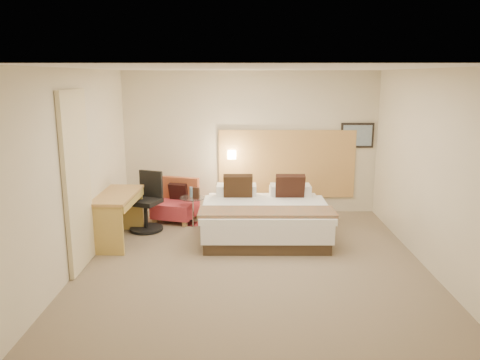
{
  "coord_description": "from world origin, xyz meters",
  "views": [
    {
      "loc": [
        -0.15,
        -6.33,
        2.6
      ],
      "look_at": [
        -0.19,
        0.46,
        1.08
      ],
      "focal_mm": 35.0,
      "sensor_mm": 36.0,
      "label": 1
    }
  ],
  "objects_px": {
    "desk": "(118,204)",
    "desk_chair": "(147,207)",
    "lounge_chair": "(176,204)",
    "side_table": "(193,210)",
    "bed": "(264,216)"
  },
  "relations": [
    {
      "from": "bed",
      "to": "lounge_chair",
      "type": "xyz_separation_m",
      "value": [
        -1.58,
        0.81,
        -0.02
      ]
    },
    {
      "from": "bed",
      "to": "side_table",
      "type": "bearing_deg",
      "value": 157.83
    },
    {
      "from": "bed",
      "to": "side_table",
      "type": "relative_size",
      "value": 3.55
    },
    {
      "from": "lounge_chair",
      "to": "desk_chair",
      "type": "distance_m",
      "value": 0.71
    },
    {
      "from": "bed",
      "to": "desk",
      "type": "height_order",
      "value": "bed"
    },
    {
      "from": "desk_chair",
      "to": "desk",
      "type": "bearing_deg",
      "value": -119.21
    },
    {
      "from": "lounge_chair",
      "to": "desk_chair",
      "type": "height_order",
      "value": "desk_chair"
    },
    {
      "from": "lounge_chair",
      "to": "side_table",
      "type": "distance_m",
      "value": 0.45
    },
    {
      "from": "bed",
      "to": "desk_chair",
      "type": "height_order",
      "value": "desk_chair"
    },
    {
      "from": "side_table",
      "to": "desk_chair",
      "type": "relative_size",
      "value": 0.58
    },
    {
      "from": "lounge_chair",
      "to": "desk",
      "type": "bearing_deg",
      "value": -123.22
    },
    {
      "from": "lounge_chair",
      "to": "side_table",
      "type": "xyz_separation_m",
      "value": [
        0.33,
        -0.3,
        -0.02
      ]
    },
    {
      "from": "desk",
      "to": "desk_chair",
      "type": "height_order",
      "value": "desk_chair"
    },
    {
      "from": "side_table",
      "to": "lounge_chair",
      "type": "bearing_deg",
      "value": 137.87
    },
    {
      "from": "side_table",
      "to": "desk",
      "type": "distance_m",
      "value": 1.42
    }
  ]
}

